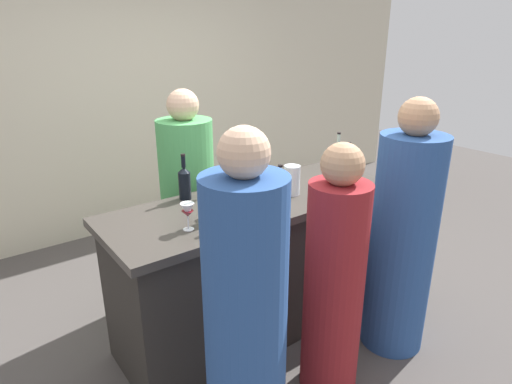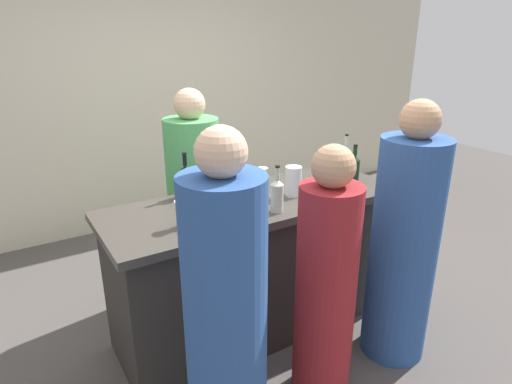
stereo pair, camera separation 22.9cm
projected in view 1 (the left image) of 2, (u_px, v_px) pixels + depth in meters
The scene contains 19 objects.
ground_plane at pixel (256, 324), 3.11m from camera, with size 12.00×12.00×0.00m, color #4C4744.
back_wall at pixel (122, 92), 4.28m from camera, with size 8.00×0.10×2.80m, color beige.
bar_counter at pixel (256, 265), 2.95m from camera, with size 1.95×0.72×0.95m.
wine_bottle_leftmost_clear_pale at pixel (206, 204), 2.40m from camera, with size 0.07×0.07×0.30m.
wine_bottle_second_left_near_black at pixel (185, 182), 2.75m from camera, with size 0.08×0.08×0.30m.
wine_bottle_center_near_black at pixel (240, 201), 2.42m from camera, with size 0.08×0.08×0.32m.
wine_bottle_second_right_clear_pale at pixel (280, 194), 2.57m from camera, with size 0.08×0.08×0.29m.
wine_bottle_rightmost_dark_green at pixel (347, 165), 3.13m from camera, with size 0.08×0.08×0.27m.
wine_bottle_far_right_clear_pale at pixel (337, 158), 3.27m from camera, with size 0.07×0.07×0.31m.
wine_glass_near_left at pixel (255, 198), 2.49m from camera, with size 0.07×0.07×0.16m.
wine_glass_near_center at pixel (188, 211), 2.32m from camera, with size 0.08×0.08×0.15m.
wine_glass_near_right at pixel (220, 198), 2.53m from camera, with size 0.07×0.07×0.15m.
wine_glass_far_left at pixel (260, 175), 2.91m from camera, with size 0.08×0.08×0.15m.
wine_glass_far_center at pixel (206, 180), 2.78m from camera, with size 0.08×0.08×0.16m.
water_pitcher at pixel (292, 180), 2.84m from camera, with size 0.11×0.11×0.19m.
person_left_guest at pixel (246, 323), 1.92m from camera, with size 0.38×0.38×1.63m.
person_center_guest at pixel (402, 240), 2.70m from camera, with size 0.51×0.51×1.62m.
person_right_guest at pixel (334, 284), 2.36m from camera, with size 0.40×0.40×1.46m.
person_server_behind at pixel (189, 207), 3.25m from camera, with size 0.50×0.50×1.60m.
Camera 1 is at (-1.55, -2.08, 1.96)m, focal length 30.63 mm.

